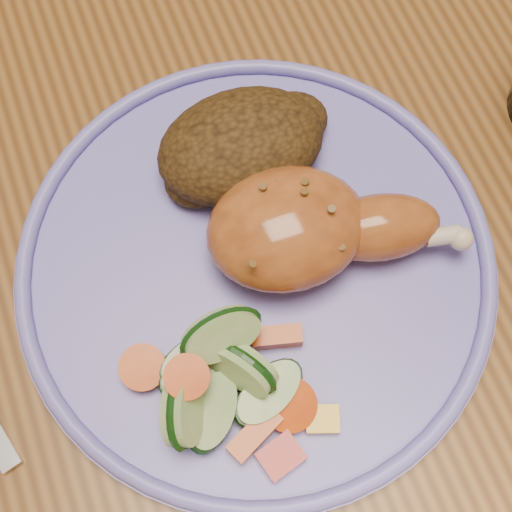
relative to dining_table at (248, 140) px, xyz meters
The scene contains 7 objects.
ground 0.67m from the dining_table, ahead, with size 4.00×4.00×0.00m, color #53341C.
dining_table is the anchor object (origin of this frame).
plate 0.17m from the dining_table, 108.09° to the right, with size 0.30×0.30×0.01m, color #716ACD.
plate_rim 0.17m from the dining_table, 108.09° to the right, with size 0.30×0.30×0.01m, color #716ACD.
chicken_leg 0.18m from the dining_table, 94.02° to the right, with size 0.16×0.09×0.05m.
rice_pilaf 0.13m from the dining_table, 111.61° to the right, with size 0.12×0.08×0.05m.
vegetable_pile 0.24m from the dining_table, 114.22° to the right, with size 0.11×0.11×0.05m.
Camera 1 is at (-0.10, -0.27, 1.17)m, focal length 50.00 mm.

